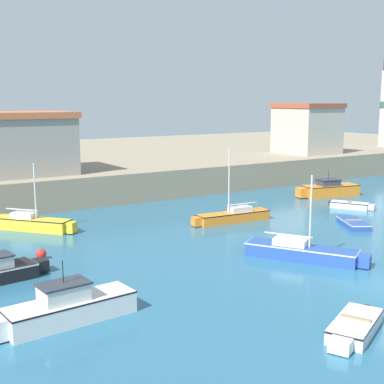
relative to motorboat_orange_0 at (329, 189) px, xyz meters
The scene contains 12 objects.
quay_seawall 30.62m from the motorboat_orange_0, 120.88° to the left, with size 120.00×40.00×2.54m, color gray.
motorboat_orange_0 is the anchor object (origin of this frame).
dinghy_white_1 29.71m from the motorboat_orange_0, 135.28° to the right, with size 3.91×2.63×0.61m.
dinghy_blue_2 11.81m from the motorboat_orange_0, 129.09° to the right, with size 2.77×3.81×0.50m.
sailboat_blue_3 20.59m from the motorboat_orange_0, 140.93° to the right, with size 4.36×6.33×4.68m.
motorboat_white_4 32.87m from the motorboat_orange_0, 154.72° to the right, with size 5.94×1.98×2.53m.
sailboat_orange_6 14.09m from the motorboat_orange_0, 165.18° to the right, with size 6.14×1.65×5.43m.
dinghy_white_7 5.67m from the motorboat_orange_0, 119.05° to the right, with size 2.37×3.39×0.58m.
sailboat_yellow_8 26.45m from the motorboat_orange_0, behind, with size 4.60×5.26×4.53m.
mooring_buoy 28.44m from the motorboat_orange_0, 169.52° to the right, with size 0.57×0.57×0.57m, color red.
harbor_shed_near_wharf 26.69m from the motorboat_orange_0, 154.33° to the left, with size 6.97×6.92×5.12m.
harbor_shed_mid_row 14.80m from the motorboat_orange_0, 53.70° to the left, with size 5.90×6.38×5.69m.
Camera 1 is at (-20.65, -15.08, 8.61)m, focal length 50.00 mm.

